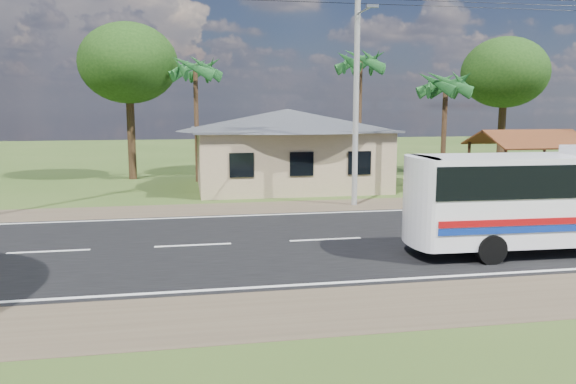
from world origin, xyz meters
name	(u,v)px	position (x,y,z in m)	size (l,w,h in m)	color
ground	(326,240)	(0.00, 0.00, 0.00)	(120.00, 120.00, 0.00)	#324B1A
road	(326,240)	(0.00, 0.00, 0.01)	(120.00, 16.00, 0.03)	black
house	(287,140)	(1.00, 13.00, 2.64)	(12.40, 10.00, 5.00)	tan
waiting_shed	(527,141)	(13.00, 8.50, 2.73)	(5.20, 4.48, 3.35)	#331D12
concrete_barrier	(541,193)	(12.00, 5.60, 0.45)	(7.00, 0.30, 0.90)	#9E9E99
utility_poles	(349,79)	(2.67, 6.49, 5.77)	(32.80, 2.22, 11.00)	#9E9E99
palm_near	(446,85)	(9.50, 11.00, 5.71)	(2.80, 2.80, 6.70)	#47301E
palm_mid	(360,63)	(6.00, 15.50, 7.16)	(2.80, 2.80, 8.20)	#47301E
palm_far	(195,70)	(-4.00, 16.00, 6.68)	(2.80, 2.80, 7.70)	#47301E
tree_behind_house	(128,64)	(-8.00, 18.00, 7.12)	(6.00, 6.00, 9.61)	#47301E
tree_behind_shed	(505,73)	(16.00, 16.00, 6.68)	(5.60, 5.60, 9.02)	#47301E
motorcycle	(470,193)	(8.46, 5.88, 0.51)	(0.68, 1.96, 1.03)	black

